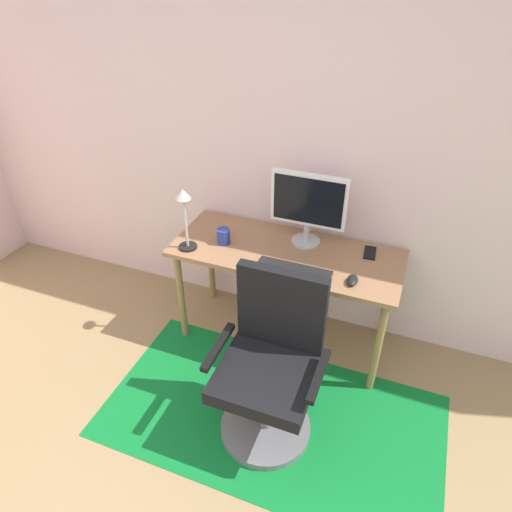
{
  "coord_description": "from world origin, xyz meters",
  "views": [
    {
      "loc": [
        0.66,
        -0.37,
        2.26
      ],
      "look_at": [
        -0.11,
        1.6,
        0.81
      ],
      "focal_mm": 32.28,
      "sensor_mm": 36.0,
      "label": 1
    }
  ],
  "objects_px": {
    "desk": "(286,262)",
    "desk_lamp": "(184,210)",
    "coffee_cup": "(224,236)",
    "computer_mouse": "(352,280)",
    "office_chair": "(270,373)",
    "keyboard": "(293,270)",
    "cell_phone": "(370,253)",
    "monitor": "(308,203)"
  },
  "relations": [
    {
      "from": "cell_phone",
      "to": "office_chair",
      "type": "xyz_separation_m",
      "value": [
        -0.33,
        -0.84,
        -0.3
      ]
    },
    {
      "from": "keyboard",
      "to": "coffee_cup",
      "type": "xyz_separation_m",
      "value": [
        -0.49,
        0.14,
        0.04
      ]
    },
    {
      "from": "monitor",
      "to": "desk_lamp",
      "type": "distance_m",
      "value": 0.73
    },
    {
      "from": "coffee_cup",
      "to": "desk_lamp",
      "type": "bearing_deg",
      "value": -144.32
    },
    {
      "from": "desk",
      "to": "office_chair",
      "type": "relative_size",
      "value": 1.46
    },
    {
      "from": "keyboard",
      "to": "computer_mouse",
      "type": "height_order",
      "value": "computer_mouse"
    },
    {
      "from": "coffee_cup",
      "to": "cell_phone",
      "type": "bearing_deg",
      "value": 13.52
    },
    {
      "from": "computer_mouse",
      "to": "cell_phone",
      "type": "relative_size",
      "value": 0.74
    },
    {
      "from": "computer_mouse",
      "to": "cell_phone",
      "type": "distance_m",
      "value": 0.33
    },
    {
      "from": "monitor",
      "to": "cell_phone",
      "type": "distance_m",
      "value": 0.48
    },
    {
      "from": "desk_lamp",
      "to": "monitor",
      "type": "bearing_deg",
      "value": 26.16
    },
    {
      "from": "desk",
      "to": "monitor",
      "type": "relative_size",
      "value": 3.04
    },
    {
      "from": "coffee_cup",
      "to": "desk_lamp",
      "type": "relative_size",
      "value": 0.24
    },
    {
      "from": "computer_mouse",
      "to": "desk_lamp",
      "type": "bearing_deg",
      "value": -179.1
    },
    {
      "from": "desk",
      "to": "cell_phone",
      "type": "relative_size",
      "value": 9.95
    },
    {
      "from": "desk",
      "to": "desk_lamp",
      "type": "bearing_deg",
      "value": -162.61
    },
    {
      "from": "desk",
      "to": "desk_lamp",
      "type": "xyz_separation_m",
      "value": [
        -0.57,
        -0.18,
        0.34
      ]
    },
    {
      "from": "cell_phone",
      "to": "office_chair",
      "type": "height_order",
      "value": "office_chair"
    },
    {
      "from": "desk",
      "to": "desk_lamp",
      "type": "distance_m",
      "value": 0.69
    },
    {
      "from": "computer_mouse",
      "to": "office_chair",
      "type": "bearing_deg",
      "value": -119.07
    },
    {
      "from": "desk_lamp",
      "to": "cell_phone",
      "type": "bearing_deg",
      "value": 17.9
    },
    {
      "from": "desk",
      "to": "cell_phone",
      "type": "xyz_separation_m",
      "value": [
        0.48,
        0.16,
        0.08
      ]
    },
    {
      "from": "keyboard",
      "to": "coffee_cup",
      "type": "relative_size",
      "value": 4.48
    },
    {
      "from": "keyboard",
      "to": "desk",
      "type": "bearing_deg",
      "value": 118.86
    },
    {
      "from": "desk",
      "to": "coffee_cup",
      "type": "bearing_deg",
      "value": -172.79
    },
    {
      "from": "coffee_cup",
      "to": "monitor",
      "type": "bearing_deg",
      "value": 22.02
    },
    {
      "from": "cell_phone",
      "to": "office_chair",
      "type": "relative_size",
      "value": 0.15
    },
    {
      "from": "keyboard",
      "to": "desk_lamp",
      "type": "distance_m",
      "value": 0.72
    },
    {
      "from": "keyboard",
      "to": "cell_phone",
      "type": "bearing_deg",
      "value": 42.65
    },
    {
      "from": "computer_mouse",
      "to": "keyboard",
      "type": "bearing_deg",
      "value": -176.35
    },
    {
      "from": "monitor",
      "to": "coffee_cup",
      "type": "xyz_separation_m",
      "value": [
        -0.47,
        -0.19,
        -0.22
      ]
    },
    {
      "from": "keyboard",
      "to": "coffee_cup",
      "type": "distance_m",
      "value": 0.51
    },
    {
      "from": "monitor",
      "to": "office_chair",
      "type": "relative_size",
      "value": 0.48
    },
    {
      "from": "computer_mouse",
      "to": "cell_phone",
      "type": "xyz_separation_m",
      "value": [
        0.04,
        0.32,
        -0.01
      ]
    },
    {
      "from": "desk",
      "to": "keyboard",
      "type": "bearing_deg",
      "value": -61.14
    },
    {
      "from": "computer_mouse",
      "to": "office_chair",
      "type": "relative_size",
      "value": 0.11
    },
    {
      "from": "desk",
      "to": "monitor",
      "type": "distance_m",
      "value": 0.39
    },
    {
      "from": "desk",
      "to": "keyboard",
      "type": "relative_size",
      "value": 3.24
    },
    {
      "from": "desk",
      "to": "coffee_cup",
      "type": "relative_size",
      "value": 14.52
    },
    {
      "from": "keyboard",
      "to": "office_chair",
      "type": "xyz_separation_m",
      "value": [
        0.04,
        -0.49,
        -0.31
      ]
    },
    {
      "from": "computer_mouse",
      "to": "coffee_cup",
      "type": "height_order",
      "value": "coffee_cup"
    },
    {
      "from": "keyboard",
      "to": "cell_phone",
      "type": "height_order",
      "value": "keyboard"
    }
  ]
}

